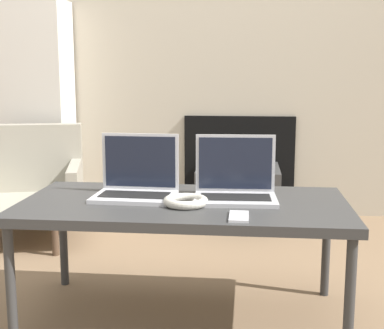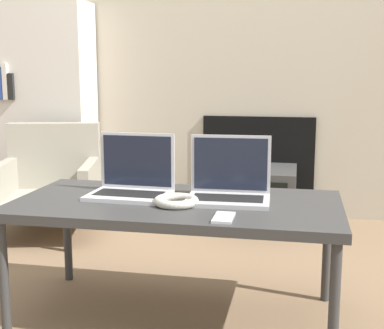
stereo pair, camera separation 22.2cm
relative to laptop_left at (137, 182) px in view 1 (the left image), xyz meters
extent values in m
cube|color=#B7AD99|center=(0.20, 1.61, 0.77)|extent=(7.00, 0.06, 2.60)
cube|color=black|center=(0.38, 1.57, -0.19)|extent=(0.75, 0.03, 0.67)
cube|color=#333333|center=(0.20, -0.06, -0.07)|extent=(1.25, 0.63, 0.04)
cylinder|color=#333333|center=(-0.39, -0.33, -0.31)|extent=(0.04, 0.04, 0.44)
cylinder|color=#333333|center=(0.78, -0.33, -0.31)|extent=(0.04, 0.04, 0.44)
cylinder|color=#333333|center=(-0.39, 0.21, -0.31)|extent=(0.04, 0.04, 0.44)
cylinder|color=#333333|center=(0.78, 0.21, -0.31)|extent=(0.04, 0.04, 0.44)
cube|color=silver|center=(0.00, -0.04, -0.05)|extent=(0.32, 0.23, 0.02)
cube|color=black|center=(0.00, -0.04, -0.04)|extent=(0.27, 0.13, 0.00)
cube|color=silver|center=(0.00, 0.06, 0.07)|extent=(0.32, 0.02, 0.23)
cube|color=black|center=(0.00, 0.06, 0.07)|extent=(0.29, 0.01, 0.21)
cube|color=#B2B2B7|center=(0.39, -0.04, -0.05)|extent=(0.32, 0.23, 0.02)
cube|color=black|center=(0.39, -0.04, -0.04)|extent=(0.27, 0.13, 0.00)
cube|color=#B2B2B7|center=(0.39, 0.06, 0.07)|extent=(0.32, 0.02, 0.23)
cube|color=black|center=(0.39, 0.06, 0.07)|extent=(0.29, 0.02, 0.21)
torus|color=beige|center=(0.21, -0.12, -0.04)|extent=(0.17, 0.17, 0.03)
cube|color=silver|center=(0.41, -0.28, -0.05)|extent=(0.07, 0.13, 0.01)
cube|color=#383838|center=(0.38, 1.32, -0.35)|extent=(0.52, 0.47, 0.37)
cube|color=black|center=(0.38, 1.08, -0.35)|extent=(0.42, 0.01, 0.29)
cube|color=gray|center=(-0.81, 0.85, -0.33)|extent=(0.70, 0.74, 0.08)
cube|color=gray|center=(-0.87, 1.10, -0.09)|extent=(0.57, 0.24, 0.41)
cube|color=gray|center=(-0.56, 0.91, -0.19)|extent=(0.20, 0.55, 0.20)
cylinder|color=#4C3828|center=(-0.57, 0.59, -0.45)|extent=(0.04, 0.04, 0.16)
cylinder|color=#4C3828|center=(-1.04, 1.11, -0.45)|extent=(0.04, 0.04, 0.16)
cylinder|color=#4C3828|center=(-0.57, 1.11, -0.45)|extent=(0.04, 0.04, 0.16)
cube|color=silver|center=(-1.11, 1.41, 0.18)|extent=(0.71, 0.30, 1.42)
camera|label=1|loc=(0.44, -2.04, 0.43)|focal=50.00mm
camera|label=2|loc=(0.66, -2.01, 0.43)|focal=50.00mm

